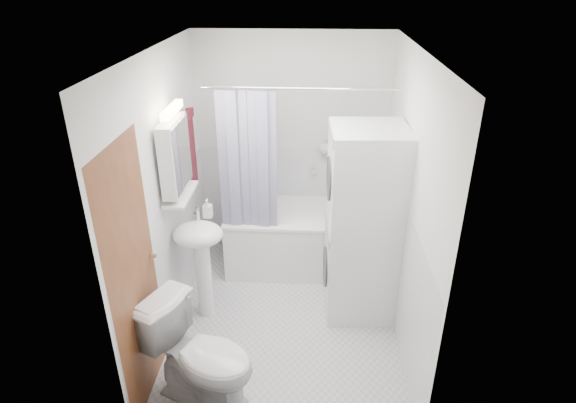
# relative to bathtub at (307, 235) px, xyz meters

# --- Properties ---
(floor) EXTENTS (2.60, 2.60, 0.00)m
(floor) POSITION_rel_bathtub_xyz_m (-0.18, -0.92, -0.36)
(floor) COLOR silver
(floor) RESTS_ON ground
(room_walls) EXTENTS (2.60, 2.60, 2.60)m
(room_walls) POSITION_rel_bathtub_xyz_m (-0.18, -0.92, 1.13)
(room_walls) COLOR silver
(room_walls) RESTS_ON ground
(wainscot) EXTENTS (1.98, 2.58, 2.58)m
(wainscot) POSITION_rel_bathtub_xyz_m (-0.18, -0.63, 0.24)
(wainscot) COLOR white
(wainscot) RESTS_ON ground
(door) EXTENTS (0.05, 2.00, 2.00)m
(door) POSITION_rel_bathtub_xyz_m (-1.13, -1.47, 0.64)
(door) COLOR brown
(door) RESTS_ON ground
(bathtub) EXTENTS (1.69, 0.80, 0.64)m
(bathtub) POSITION_rel_bathtub_xyz_m (0.00, 0.00, 0.00)
(bathtub) COLOR white
(bathtub) RESTS_ON ground
(tub_spout) EXTENTS (0.04, 0.12, 0.04)m
(tub_spout) POSITION_rel_bathtub_xyz_m (0.20, 0.33, 0.61)
(tub_spout) COLOR silver
(tub_spout) RESTS_ON room_walls
(curtain_rod) EXTENTS (1.87, 0.02, 0.02)m
(curtain_rod) POSITION_rel_bathtub_xyz_m (-0.00, -0.34, 1.64)
(curtain_rod) COLOR silver
(curtain_rod) RESTS_ON room_walls
(shower_curtain) EXTENTS (0.55, 0.02, 1.45)m
(shower_curtain) POSITION_rel_bathtub_xyz_m (-0.56, -0.34, 0.89)
(shower_curtain) COLOR #18154B
(shower_curtain) RESTS_ON curtain_rod
(sink) EXTENTS (0.44, 0.37, 1.04)m
(sink) POSITION_rel_bathtub_xyz_m (-0.94, -0.88, 0.35)
(sink) COLOR white
(sink) RESTS_ON ground
(medicine_cabinet) EXTENTS (0.13, 0.50, 0.71)m
(medicine_cabinet) POSITION_rel_bathtub_xyz_m (-1.09, -0.82, 1.21)
(medicine_cabinet) COLOR white
(medicine_cabinet) RESTS_ON room_walls
(shelf) EXTENTS (0.18, 0.54, 0.02)m
(shelf) POSITION_rel_bathtub_xyz_m (-1.07, -0.82, 0.84)
(shelf) COLOR silver
(shelf) RESTS_ON room_walls
(shower_caddy) EXTENTS (0.22, 0.06, 0.02)m
(shower_caddy) POSITION_rel_bathtub_xyz_m (0.25, 0.32, 0.79)
(shower_caddy) COLOR silver
(shower_caddy) RESTS_ON room_walls
(towel) EXTENTS (0.07, 0.31, 0.76)m
(towel) POSITION_rel_bathtub_xyz_m (-1.12, -0.27, 1.05)
(towel) COLOR maroon
(towel) RESTS_ON room_walls
(washer_dryer) EXTENTS (0.67, 0.66, 1.78)m
(washer_dryer) POSITION_rel_bathtub_xyz_m (0.50, -0.70, 0.53)
(washer_dryer) COLOR white
(washer_dryer) RESTS_ON ground
(toilet) EXTENTS (0.95, 0.77, 0.81)m
(toilet) POSITION_rel_bathtub_xyz_m (-0.73, -1.87, 0.05)
(toilet) COLOR white
(toilet) RESTS_ON ground
(soap_pump) EXTENTS (0.08, 0.17, 0.08)m
(soap_pump) POSITION_rel_bathtub_xyz_m (-0.89, -0.67, 0.59)
(soap_pump) COLOR gray
(soap_pump) RESTS_ON sink
(shelf_bottle) EXTENTS (0.07, 0.18, 0.07)m
(shelf_bottle) POSITION_rel_bathtub_xyz_m (-1.07, -0.97, 0.89)
(shelf_bottle) COLOR gray
(shelf_bottle) RESTS_ON shelf
(shelf_cup) EXTENTS (0.10, 0.09, 0.10)m
(shelf_cup) POSITION_rel_bathtub_xyz_m (-1.07, -0.70, 0.91)
(shelf_cup) COLOR gray
(shelf_cup) RESTS_ON shelf
(shampoo_a) EXTENTS (0.13, 0.17, 0.13)m
(shampoo_a) POSITION_rel_bathtub_xyz_m (0.17, 0.32, 0.87)
(shampoo_a) COLOR gray
(shampoo_a) RESTS_ON shower_caddy
(shampoo_b) EXTENTS (0.08, 0.21, 0.08)m
(shampoo_b) POSITION_rel_bathtub_xyz_m (0.29, 0.32, 0.85)
(shampoo_b) COLOR #2839A3
(shampoo_b) RESTS_ON shower_caddy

